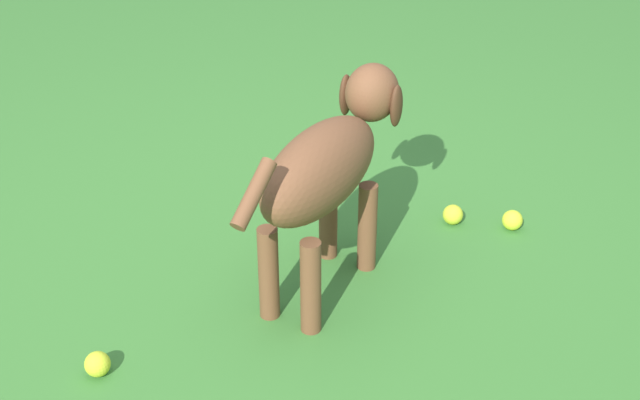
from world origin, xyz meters
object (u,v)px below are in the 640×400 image
object	(u,v)px
dog	(329,165)
tennis_ball_0	(512,220)
tennis_ball_2	(453,215)
tennis_ball_1	(97,364)

from	to	relation	value
dog	tennis_ball_0	bearing A→B (deg)	-35.55
tennis_ball_2	tennis_ball_0	bearing A→B (deg)	-165.61
tennis_ball_0	tennis_ball_1	distance (m)	1.37
dog	tennis_ball_2	world-z (taller)	dog
dog	tennis_ball_2	size ratio (longest dim) A/B	13.13
tennis_ball_0	tennis_ball_2	xyz separation A→B (m)	(0.18, 0.05, 0.00)
tennis_ball_0	tennis_ball_1	bearing A→B (deg)	55.10
tennis_ball_1	tennis_ball_2	world-z (taller)	same
dog	tennis_ball_2	distance (m)	0.63
tennis_ball_1	dog	bearing A→B (deg)	-120.56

